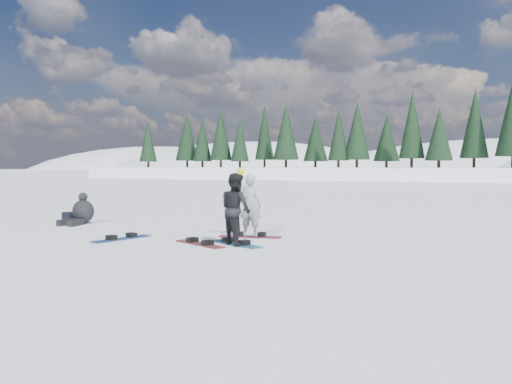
# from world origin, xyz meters

# --- Properties ---
(ground) EXTENTS (420.00, 420.00, 0.00)m
(ground) POSITION_xyz_m (0.00, 0.00, 0.00)
(ground) COLOR white
(ground) RESTS_ON ground
(alpine_backdrop) EXTENTS (412.50, 227.00, 53.20)m
(alpine_backdrop) POSITION_xyz_m (-11.72, 189.16, -13.97)
(alpine_backdrop) COLOR white
(alpine_backdrop) RESTS_ON ground
(snowboarder_woman) EXTENTS (0.57, 0.40, 1.68)m
(snowboarder_woman) POSITION_xyz_m (0.34, 0.96, 0.78)
(snowboarder_woman) COLOR #A2A1A7
(snowboarder_woman) RESTS_ON ground
(snowboarder_man) EXTENTS (0.96, 0.91, 1.57)m
(snowboarder_man) POSITION_xyz_m (0.47, -0.18, 0.79)
(snowboarder_man) COLOR black
(snowboarder_man) RESTS_ON ground
(seated_rider) EXTENTS (0.68, 1.11, 0.93)m
(seated_rider) POSITION_xyz_m (-5.39, 1.67, 0.36)
(seated_rider) COLOR black
(seated_rider) RESTS_ON ground
(gear_bag) EXTENTS (0.53, 0.44, 0.30)m
(gear_bag) POSITION_xyz_m (-6.09, 1.93, 0.15)
(gear_bag) COLOR black
(gear_bag) RESTS_ON ground
(snowboard_woman) EXTENTS (1.53, 0.58, 0.03)m
(snowboard_woman) POSITION_xyz_m (0.34, 0.96, 0.01)
(snowboard_woman) COLOR #9C2242
(snowboard_woman) RESTS_ON ground
(snowboard_man) EXTENTS (1.47, 0.91, 0.03)m
(snowboard_man) POSITION_xyz_m (0.47, -0.18, 0.01)
(snowboard_man) COLOR #1C6A9C
(snowboard_man) RESTS_ON ground
(snowboard_loose_b) EXTENTS (1.47, 0.90, 0.03)m
(snowboard_loose_b) POSITION_xyz_m (-0.26, -0.48, 0.01)
(snowboard_loose_b) COLOR maroon
(snowboard_loose_b) RESTS_ON ground
(snowboard_loose_a) EXTENTS (0.71, 1.52, 0.03)m
(snowboard_loose_a) POSITION_xyz_m (-2.33, -0.49, 0.01)
(snowboard_loose_a) COLOR navy
(snowboard_loose_a) RESTS_ON ground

